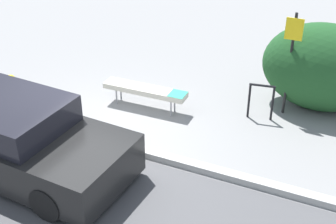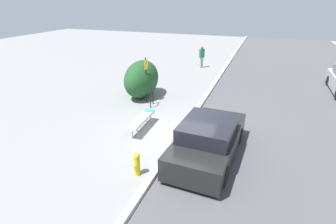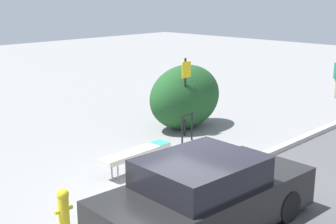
% 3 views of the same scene
% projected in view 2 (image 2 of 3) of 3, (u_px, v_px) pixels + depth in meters
% --- Properties ---
extents(ground_plane, '(60.00, 60.00, 0.00)m').
position_uv_depth(ground_plane, '(178.00, 139.00, 10.04)').
color(ground_plane, gray).
extents(road_strip, '(60.00, 10.00, 0.01)m').
position_uv_depth(road_strip, '(330.00, 166.00, 8.41)').
color(road_strip, '#4C4C4F').
rests_on(road_strip, ground_plane).
extents(curb, '(60.00, 0.20, 0.13)m').
position_uv_depth(curb, '(178.00, 138.00, 10.01)').
color(curb, '#A8A8A3').
rests_on(curb, ground_plane).
extents(bench, '(1.95, 0.43, 0.52)m').
position_uv_depth(bench, '(142.00, 119.00, 10.62)').
color(bench, '#99999E').
rests_on(bench, ground_plane).
extents(bike_rack, '(0.55, 0.14, 0.83)m').
position_uv_depth(bike_rack, '(152.00, 96.00, 12.92)').
color(bike_rack, black).
rests_on(bike_rack, ground_plane).
extents(sign_post, '(0.36, 0.08, 2.30)m').
position_uv_depth(sign_post, '(146.00, 76.00, 13.06)').
color(sign_post, black).
rests_on(sign_post, ground_plane).
extents(fire_hydrant, '(0.36, 0.22, 0.77)m').
position_uv_depth(fire_hydrant, '(137.00, 163.00, 7.88)').
color(fire_hydrant, gold).
rests_on(fire_hydrant, ground_plane).
extents(shrub_hedge, '(2.66, 1.58, 1.98)m').
position_uv_depth(shrub_hedge, '(142.00, 79.00, 13.94)').
color(shrub_hedge, '#1E4C23').
rests_on(shrub_hedge, ground_plane).
extents(pedestrian, '(0.42, 0.39, 1.65)m').
position_uv_depth(pedestrian, '(202.00, 56.00, 19.87)').
color(pedestrian, '#B7AD99').
rests_on(pedestrian, ground_plane).
extents(parked_car_near, '(4.25, 2.03, 1.36)m').
position_uv_depth(parked_car_near, '(208.00, 140.00, 8.72)').
color(parked_car_near, black).
rests_on(parked_car_near, ground_plane).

